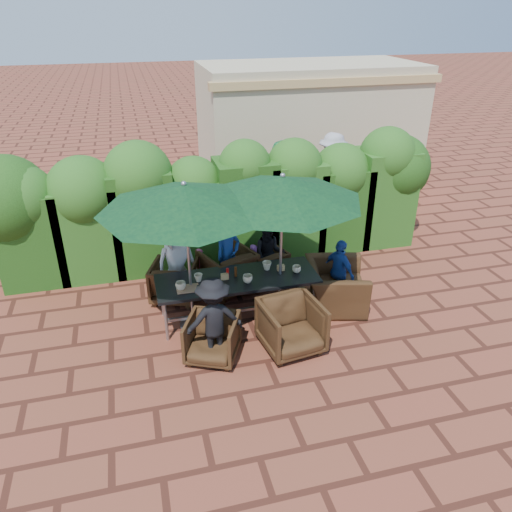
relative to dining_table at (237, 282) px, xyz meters
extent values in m
plane|color=brown|center=(0.16, -0.13, -0.68)|extent=(80.00, 80.00, 0.00)
cube|color=black|center=(0.00, 0.00, 0.05)|extent=(2.61, 0.90, 0.05)
cube|color=gray|center=(0.00, 0.00, -0.56)|extent=(2.41, 0.05, 0.05)
cylinder|color=gray|center=(-1.20, -0.35, -0.33)|extent=(0.05, 0.05, 0.70)
cylinder|color=gray|center=(-1.20, 0.35, -0.33)|extent=(0.05, 0.05, 0.70)
cylinder|color=gray|center=(1.20, -0.35, -0.33)|extent=(0.05, 0.05, 0.70)
cylinder|color=gray|center=(1.20, 0.35, -0.33)|extent=(0.05, 0.05, 0.70)
cylinder|color=gray|center=(-0.76, -0.05, -0.66)|extent=(0.44, 0.44, 0.03)
cylinder|color=gray|center=(-0.76, -0.05, 0.52)|extent=(0.04, 0.04, 2.40)
cone|color=black|center=(-0.76, -0.05, 1.54)|extent=(2.57, 2.57, 0.38)
sphere|color=gray|center=(-0.76, -0.05, 1.74)|extent=(0.08, 0.08, 0.08)
cylinder|color=gray|center=(0.71, -0.05, -0.66)|extent=(0.44, 0.44, 0.03)
cylinder|color=gray|center=(0.71, -0.05, 0.52)|extent=(0.04, 0.04, 2.40)
cone|color=black|center=(0.71, -0.05, 1.54)|extent=(2.51, 2.51, 0.38)
sphere|color=gray|center=(0.71, -0.05, 1.74)|extent=(0.08, 0.08, 0.08)
imported|color=black|center=(-0.94, 0.84, -0.29)|extent=(0.95, 0.93, 0.78)
imported|color=black|center=(0.02, 0.93, -0.24)|extent=(1.07, 1.04, 0.86)
imported|color=black|center=(0.74, 1.04, -0.31)|extent=(0.88, 0.86, 0.73)
imported|color=black|center=(-0.59, -0.95, -0.31)|extent=(0.94, 0.91, 0.74)
imported|color=black|center=(0.59, -1.03, -0.24)|extent=(0.95, 0.90, 0.87)
imported|color=black|center=(1.71, -0.05, -0.18)|extent=(1.00, 1.28, 0.99)
imported|color=silver|center=(-0.88, 0.92, 0.03)|extent=(0.78, 0.58, 1.41)
imported|color=#1B3F93|center=(0.05, 0.95, 0.00)|extent=(0.61, 0.57, 1.36)
imported|color=black|center=(0.81, 0.95, -0.08)|extent=(0.65, 0.50, 1.20)
imported|color=black|center=(-0.56, -0.95, -0.01)|extent=(0.88, 0.44, 1.34)
imported|color=#1B3F93|center=(1.82, 0.08, -0.10)|extent=(0.55, 0.75, 1.15)
imported|color=#C9477F|center=(-0.43, 1.13, -0.29)|extent=(0.34, 0.31, 0.77)
imported|color=#9C4CA5|center=(0.54, 0.98, -0.27)|extent=(0.35, 0.32, 0.81)
imported|color=#299650|center=(1.95, 3.94, 0.27)|extent=(1.88, 1.12, 1.90)
imported|color=#C9477F|center=(2.63, 4.24, 0.14)|extent=(0.80, 0.51, 1.63)
imported|color=#9D9CA4|center=(3.35, 4.22, 0.28)|extent=(1.21, 1.31, 1.92)
imported|color=beige|center=(-0.92, -0.13, 0.14)|extent=(0.16, 0.16, 0.13)
imported|color=beige|center=(-0.62, 0.05, 0.14)|extent=(0.13, 0.13, 0.13)
imported|color=beige|center=(0.13, -0.18, 0.14)|extent=(0.16, 0.16, 0.13)
imported|color=beige|center=(0.54, 0.15, 0.14)|extent=(0.15, 0.15, 0.14)
imported|color=beige|center=(0.98, -0.06, 0.13)|extent=(0.14, 0.14, 0.11)
cylinder|color=#B20C0A|center=(-0.15, 0.04, 0.16)|extent=(0.04, 0.04, 0.17)
cylinder|color=#4C230C|center=(-0.01, 0.06, 0.16)|extent=(0.04, 0.04, 0.17)
cube|color=#AD7954|center=(-0.82, -0.15, 0.08)|extent=(0.35, 0.25, 0.02)
cube|color=tan|center=(-0.20, 0.00, 0.12)|extent=(0.12, 0.06, 0.10)
cube|color=tan|center=(0.75, 0.06, 0.12)|extent=(0.12, 0.06, 0.10)
cube|color=#18370F|center=(-3.34, 2.17, 0.19)|extent=(1.15, 0.95, 1.74)
sphere|color=#18370F|center=(-3.34, 2.17, 0.97)|extent=(1.18, 1.18, 1.18)
cube|color=#18370F|center=(-2.34, 2.17, 0.21)|extent=(1.15, 0.95, 1.78)
sphere|color=#18370F|center=(-2.34, 2.17, 1.00)|extent=(1.29, 1.29, 1.29)
cube|color=#18370F|center=(-1.34, 2.17, 0.32)|extent=(1.15, 0.95, 2.00)
sphere|color=#18370F|center=(-1.34, 2.17, 1.22)|extent=(1.26, 1.26, 1.26)
cube|color=#18370F|center=(-0.34, 2.17, 0.19)|extent=(1.15, 0.95, 1.73)
sphere|color=#18370F|center=(-0.34, 2.17, 0.96)|extent=(1.07, 1.07, 1.07)
cube|color=#18370F|center=(0.66, 2.17, 0.33)|extent=(1.15, 0.95, 2.02)
sphere|color=#18370F|center=(0.66, 2.17, 1.25)|extent=(1.01, 1.01, 1.01)
cube|color=#18370F|center=(1.66, 2.17, 0.29)|extent=(1.15, 0.95, 1.93)
sphere|color=#18370F|center=(1.66, 2.17, 1.15)|extent=(1.11, 1.11, 1.11)
cube|color=#18370F|center=(2.66, 2.17, 0.19)|extent=(1.15, 0.95, 1.74)
sphere|color=#18370F|center=(2.66, 2.17, 0.96)|extent=(1.16, 1.16, 1.16)
cube|color=#18370F|center=(3.66, 2.17, 0.33)|extent=(1.15, 0.95, 2.02)
sphere|color=#18370F|center=(3.66, 2.17, 1.24)|extent=(1.15, 1.15, 1.15)
sphere|color=#18370F|center=(-3.64, 2.27, 0.92)|extent=(1.60, 1.60, 1.60)
sphere|color=#18370F|center=(3.96, 2.27, 0.92)|extent=(1.40, 1.40, 1.40)
cube|color=#BFAC8E|center=(3.66, 6.87, 0.92)|extent=(6.00, 3.00, 3.20)
cube|color=tan|center=(3.66, 5.42, 2.22)|extent=(6.20, 0.25, 0.20)
camera|label=1|loc=(-1.47, -6.83, 4.06)|focal=35.00mm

